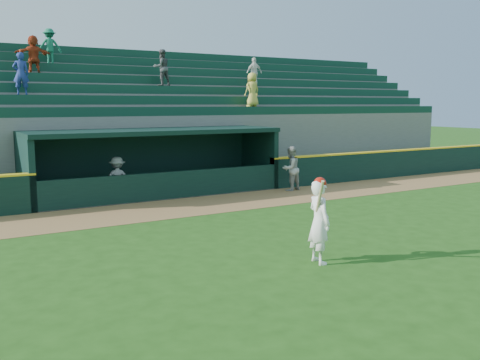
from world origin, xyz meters
The scene contains 9 objects.
ground centered at (0.00, 0.00, 0.00)m, with size 120.00×120.00×0.00m, color #204B12.
warning_track centered at (0.00, 4.90, 0.01)m, with size 40.00×3.00×0.01m, color olive.
field_wall_right centered at (12.25, 6.55, 0.60)m, with size 15.50×0.30×1.20m, color black.
wall_stripe_right centered at (12.25, 6.55, 1.23)m, with size 15.50×0.32×0.06m, color yellow.
dugout_player_front centered at (4.89, 5.84, 0.88)m, with size 0.85×0.66×1.75m, color #A7A8A2.
dugout_player_inside centered at (-1.58, 7.41, 0.77)m, with size 0.99×0.57×1.53m, color #A6A7A1.
dugout centered at (0.00, 8.00, 1.36)m, with size 9.40×2.80×2.46m.
stands centered at (0.00, 12.57, 2.39)m, with size 34.50×6.25×7.58m.
batter_at_plate centered at (-0.37, -2.27, 0.93)m, with size 0.58×0.81×1.88m.
Camera 1 is at (-7.58, -10.93, 3.39)m, focal length 40.00 mm.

